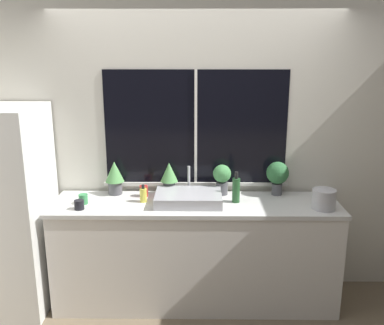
% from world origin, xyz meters
% --- Properties ---
extents(ground_plane, '(14.00, 14.00, 0.00)m').
position_xyz_m(ground_plane, '(0.00, 0.00, 0.00)').
color(ground_plane, brown).
extents(wall_back, '(8.00, 0.09, 2.70)m').
position_xyz_m(wall_back, '(0.00, 0.64, 1.35)').
color(wall_back, beige).
rests_on(wall_back, ground_plane).
extents(counter, '(2.42, 0.60, 0.93)m').
position_xyz_m(counter, '(0.00, 0.29, 0.46)').
color(counter, white).
rests_on(counter, ground_plane).
extents(refrigerator, '(0.65, 0.72, 1.74)m').
position_xyz_m(refrigerator, '(-1.58, 0.24, 0.87)').
color(refrigerator, silver).
rests_on(refrigerator, ground_plane).
extents(sink, '(0.55, 0.44, 0.26)m').
position_xyz_m(sink, '(-0.06, 0.28, 0.97)').
color(sink, '#ADADB2').
rests_on(sink, counter).
extents(potted_plant_far_left, '(0.17, 0.17, 0.30)m').
position_xyz_m(potted_plant_far_left, '(-0.72, 0.50, 1.10)').
color(potted_plant_far_left, '#4C4C51').
rests_on(potted_plant_far_left, counter).
extents(potted_plant_center_left, '(0.15, 0.15, 0.29)m').
position_xyz_m(potted_plant_center_left, '(-0.23, 0.50, 1.09)').
color(potted_plant_center_left, '#4C4C51').
rests_on(potted_plant_center_left, counter).
extents(potted_plant_center_right, '(0.16, 0.16, 0.27)m').
position_xyz_m(potted_plant_center_right, '(0.23, 0.50, 1.09)').
color(potted_plant_center_right, '#4C4C51').
rests_on(potted_plant_center_right, counter).
extents(potted_plant_far_right, '(0.20, 0.20, 0.30)m').
position_xyz_m(potted_plant_far_right, '(0.72, 0.50, 1.11)').
color(potted_plant_far_right, '#4C4C51').
rests_on(potted_plant_far_right, counter).
extents(soap_bottle, '(0.06, 0.06, 0.15)m').
position_xyz_m(soap_bottle, '(-0.44, 0.30, 0.99)').
color(soap_bottle, '#DBD14C').
rests_on(soap_bottle, counter).
extents(bottle_tall, '(0.06, 0.06, 0.27)m').
position_xyz_m(bottle_tall, '(0.34, 0.30, 1.04)').
color(bottle_tall, '#235128').
rests_on(bottle_tall, counter).
extents(mug_red, '(0.07, 0.07, 0.10)m').
position_xyz_m(mug_red, '(-0.45, 0.44, 0.98)').
color(mug_red, '#B72D28').
rests_on(mug_red, counter).
extents(mug_green, '(0.08, 0.08, 0.08)m').
position_xyz_m(mug_green, '(-0.94, 0.25, 0.97)').
color(mug_green, '#38844C').
rests_on(mug_green, counter).
extents(mug_black, '(0.08, 0.08, 0.08)m').
position_xyz_m(mug_black, '(-0.94, 0.12, 0.97)').
color(mug_black, black).
rests_on(mug_black, counter).
extents(kettle, '(0.19, 0.19, 0.18)m').
position_xyz_m(kettle, '(1.04, 0.16, 1.01)').
color(kettle, '#B2B2B7').
rests_on(kettle, counter).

